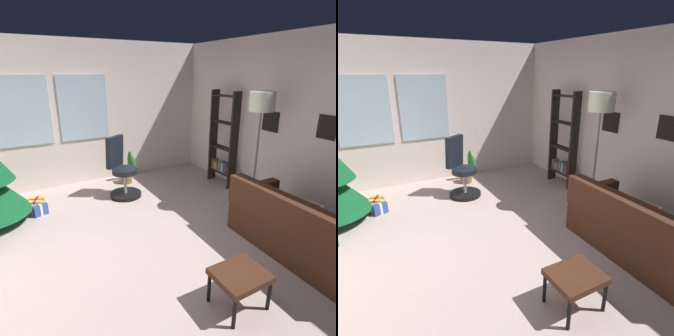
% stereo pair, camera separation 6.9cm
% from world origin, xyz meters
% --- Properties ---
extents(ground_plane, '(5.22, 5.74, 0.10)m').
position_xyz_m(ground_plane, '(0.00, 0.00, -0.05)').
color(ground_plane, '#BAA29B').
extents(wall_back_with_windows, '(5.22, 0.12, 2.70)m').
position_xyz_m(wall_back_with_windows, '(-0.02, 2.92, 1.36)').
color(wall_back_with_windows, silver).
rests_on(wall_back_with_windows, ground_plane).
extents(wall_right_with_frames, '(0.12, 5.74, 2.70)m').
position_xyz_m(wall_right_with_frames, '(2.66, -0.00, 1.35)').
color(wall_right_with_frames, silver).
rests_on(wall_right_with_frames, ground_plane).
extents(couch, '(1.63, 1.92, 0.80)m').
position_xyz_m(couch, '(1.92, -0.99, 0.28)').
color(couch, '#412315').
rests_on(couch, ground_plane).
extents(footstool, '(0.48, 0.42, 0.38)m').
position_xyz_m(footstool, '(0.52, -1.08, 0.33)').
color(footstool, '#412315').
rests_on(footstool, ground_plane).
extents(gift_box_gold, '(0.28, 0.29, 0.22)m').
position_xyz_m(gift_box_gold, '(-0.96, 1.94, 0.11)').
color(gift_box_gold, gold).
rests_on(gift_box_gold, ground_plane).
extents(gift_box_blue, '(0.28, 0.28, 0.18)m').
position_xyz_m(gift_box_blue, '(-0.95, 1.86, 0.09)').
color(gift_box_blue, '#2D4C99').
rests_on(gift_box_blue, ground_plane).
extents(office_chair, '(0.58, 0.60, 1.08)m').
position_xyz_m(office_chair, '(0.46, 1.86, 0.43)').
color(office_chair, black).
rests_on(office_chair, ground_plane).
extents(bookshelf, '(0.18, 0.64, 1.81)m').
position_xyz_m(bookshelf, '(2.39, 1.46, 0.79)').
color(bookshelf, black).
rests_on(bookshelf, ground_plane).
extents(floor_lamp, '(0.38, 0.38, 1.87)m').
position_xyz_m(floor_lamp, '(2.11, 0.34, 1.60)').
color(floor_lamp, slate).
rests_on(floor_lamp, ground_plane).
extents(potted_plant, '(0.36, 0.38, 0.65)m').
position_xyz_m(potted_plant, '(0.79, 2.45, 0.24)').
color(potted_plant, olive).
rests_on(potted_plant, ground_plane).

